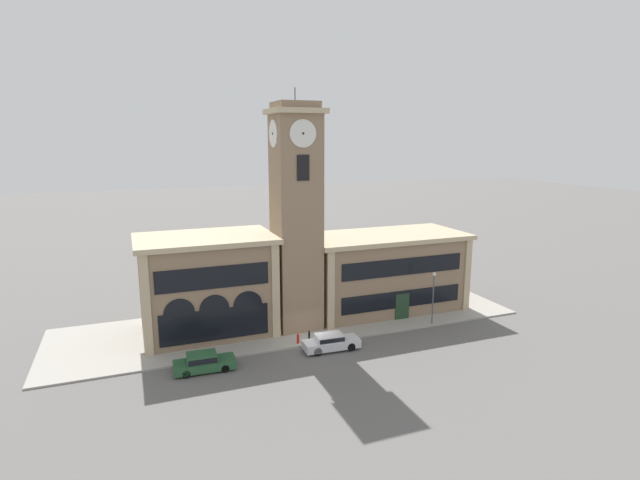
# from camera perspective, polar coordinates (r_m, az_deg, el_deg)

# --- Properties ---
(ground_plane) EXTENTS (300.00, 300.00, 0.00)m
(ground_plane) POSITION_cam_1_polar(r_m,az_deg,el_deg) (44.21, -0.67, -11.93)
(ground_plane) COLOR #605E5B
(sidewalk_kerb) EXTENTS (44.30, 12.04, 0.15)m
(sidewalk_kerb) POSITION_cam_1_polar(r_m,az_deg,el_deg) (49.45, -3.15, -9.25)
(sidewalk_kerb) COLOR #A39E93
(sidewalk_kerb) RESTS_ON ground_plane
(clock_tower) EXTENTS (4.64, 4.64, 21.94)m
(clock_tower) POSITION_cam_1_polar(r_m,az_deg,el_deg) (45.46, -2.74, 2.45)
(clock_tower) COLOR #897056
(clock_tower) RESTS_ON ground_plane
(town_hall_left_wing) EXTENTS (12.20, 8.11, 9.08)m
(town_hall_left_wing) POSITION_cam_1_polar(r_m,az_deg,el_deg) (46.57, -12.78, -5.02)
(town_hall_left_wing) COLOR #897056
(town_hall_left_wing) RESTS_ON ground_plane
(town_hall_right_wing) EXTENTS (16.58, 8.11, 8.00)m
(town_hall_right_wing) POSITION_cam_1_polar(r_m,az_deg,el_deg) (52.37, 7.39, -3.60)
(town_hall_right_wing) COLOR #897056
(town_hall_right_wing) RESTS_ON ground_plane
(parked_car_near) EXTENTS (4.74, 2.07, 1.39)m
(parked_car_near) POSITION_cam_1_polar(r_m,az_deg,el_deg) (40.51, -13.17, -13.40)
(parked_car_near) COLOR #285633
(parked_car_near) RESTS_ON ground_plane
(parked_car_mid) EXTENTS (4.86, 1.91, 1.39)m
(parked_car_mid) POSITION_cam_1_polar(r_m,az_deg,el_deg) (43.01, 1.24, -11.55)
(parked_car_mid) COLOR silver
(parked_car_mid) RESTS_ON ground_plane
(street_lamp) EXTENTS (0.36, 0.36, 5.07)m
(street_lamp) POSITION_cam_1_polar(r_m,az_deg,el_deg) (48.75, 12.83, -5.54)
(street_lamp) COLOR #4C4C51
(street_lamp) RESTS_ON sidewalk_kerb
(bollard) EXTENTS (0.18, 0.18, 1.06)m
(bollard) POSITION_cam_1_polar(r_m,az_deg,el_deg) (44.29, -1.25, -10.94)
(bollard) COLOR black
(bollard) RESTS_ON sidewalk_kerb
(fire_hydrant) EXTENTS (0.22, 0.22, 0.87)m
(fire_hydrant) POSITION_cam_1_polar(r_m,az_deg,el_deg) (44.10, -2.53, -11.19)
(fire_hydrant) COLOR red
(fire_hydrant) RESTS_ON sidewalk_kerb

